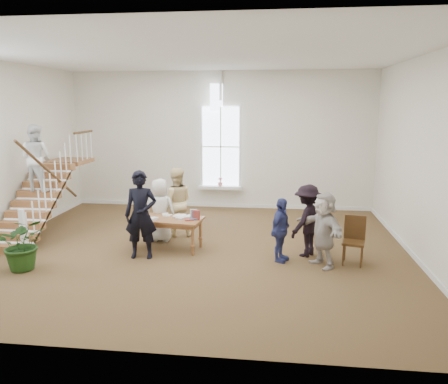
# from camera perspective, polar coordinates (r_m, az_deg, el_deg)

# --- Properties ---
(ground) EXTENTS (10.00, 10.00, 0.00)m
(ground) POSITION_cam_1_polar(r_m,az_deg,el_deg) (10.62, -3.45, -7.45)
(ground) COLOR #4E381F
(ground) RESTS_ON ground
(room_shell) EXTENTS (10.49, 10.00, 10.00)m
(room_shell) POSITION_cam_1_polar(r_m,az_deg,el_deg) (14.71, -0.45, -0.49)
(room_shell) COLOR silver
(room_shell) RESTS_ON ground
(staircase) EXTENTS (1.10, 4.10, 2.92)m
(staircase) POSITION_cam_1_polar(r_m,az_deg,el_deg) (12.42, -23.03, 2.11)
(staircase) COLOR brown
(staircase) RESTS_ON ground
(library_table) EXTENTS (1.72, 1.01, 0.82)m
(library_table) POSITION_cam_1_polar(r_m,az_deg,el_deg) (10.52, -7.29, -3.86)
(library_table) COLOR brown
(library_table) RESTS_ON ground
(police_officer) EXTENTS (0.76, 0.53, 2.00)m
(police_officer) POSITION_cam_1_polar(r_m,az_deg,el_deg) (9.95, -10.80, -2.94)
(police_officer) COLOR black
(police_officer) RESTS_ON ground
(elderly_woman) EXTENTS (0.82, 0.56, 1.61)m
(elderly_woman) POSITION_cam_1_polar(r_m,az_deg,el_deg) (11.13, -8.35, -2.36)
(elderly_woman) COLOR silver
(elderly_woman) RESTS_ON ground
(person_yellow) EXTENTS (1.02, 0.87, 1.81)m
(person_yellow) POSITION_cam_1_polar(r_m,az_deg,el_deg) (11.51, -6.28, -1.33)
(person_yellow) COLOR #F8DC9B
(person_yellow) RESTS_ON ground
(woman_cluster_a) EXTENTS (0.66, 0.91, 1.43)m
(woman_cluster_a) POSITION_cam_1_polar(r_m,az_deg,el_deg) (9.69, 7.40, -4.95)
(woman_cluster_a) COLOR navy
(woman_cluster_a) RESTS_ON ground
(woman_cluster_b) EXTENTS (1.12, 1.23, 1.66)m
(woman_cluster_b) POSITION_cam_1_polar(r_m,az_deg,el_deg) (10.12, 10.80, -3.69)
(woman_cluster_b) COLOR black
(woman_cluster_b) RESTS_ON ground
(woman_cluster_c) EXTENTS (1.15, 1.55, 1.63)m
(woman_cluster_c) POSITION_cam_1_polar(r_m,az_deg,el_deg) (9.53, 12.87, -4.82)
(woman_cluster_c) COLOR #BEB4AB
(woman_cluster_c) RESTS_ON ground
(floor_plant) EXTENTS (1.29, 1.22, 1.13)m
(floor_plant) POSITION_cam_1_polar(r_m,az_deg,el_deg) (10.11, -24.77, -6.14)
(floor_plant) COLOR #1C3E13
(floor_plant) RESTS_ON ground
(side_chair) EXTENTS (0.55, 0.55, 1.05)m
(side_chair) POSITION_cam_1_polar(r_m,az_deg,el_deg) (9.95, 16.63, -5.64)
(side_chair) COLOR #3D2810
(side_chair) RESTS_ON ground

